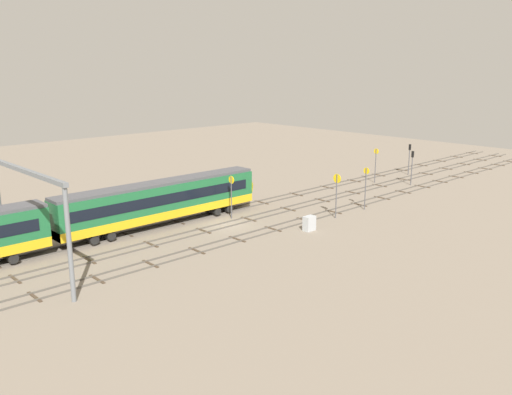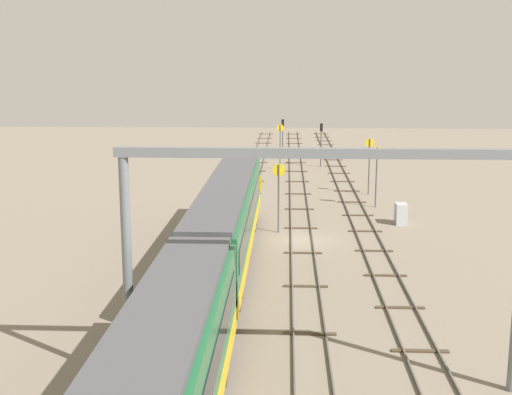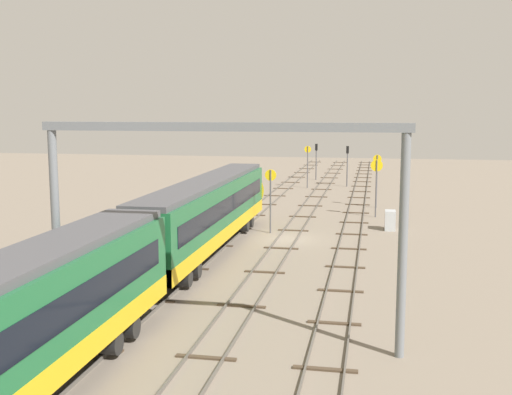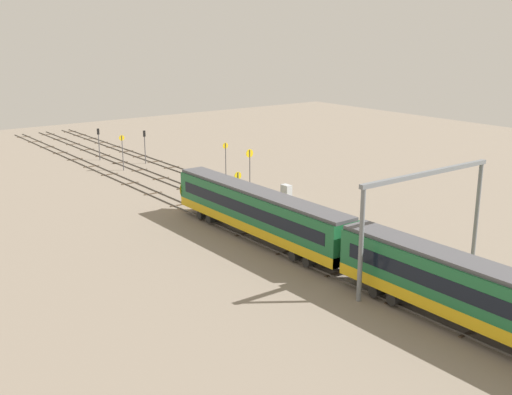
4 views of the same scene
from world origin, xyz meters
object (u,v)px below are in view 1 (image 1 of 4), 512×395
(speed_sign_far_trackside, at_px, (231,191))
(signal_light_trackside_approach, at_px, (412,163))
(signal_light_trackside_departure, at_px, (409,155))
(speed_sign_distant_end, at_px, (376,161))
(speed_sign_near_foreground, at_px, (337,189))
(overhead_gantry, at_px, (28,200))
(speed_sign_mid_trackside, at_px, (366,183))
(relay_cabinet, at_px, (309,223))

(speed_sign_far_trackside, relative_size, signal_light_trackside_approach, 0.98)
(signal_light_trackside_approach, distance_m, signal_light_trackside_departure, 8.01)
(speed_sign_distant_end, distance_m, signal_light_trackside_approach, 5.22)
(speed_sign_near_foreground, distance_m, signal_light_trackside_departure, 29.66)
(overhead_gantry, distance_m, signal_light_trackside_departure, 60.70)
(speed_sign_distant_end, bearing_deg, signal_light_trackside_departure, -1.37)
(overhead_gantry, height_order, speed_sign_distant_end, overhead_gantry)
(speed_sign_mid_trackside, relative_size, speed_sign_far_trackside, 1.05)
(relay_cabinet, bearing_deg, speed_sign_mid_trackside, 5.42)
(speed_sign_far_trackside, distance_m, speed_sign_distant_end, 28.45)
(signal_light_trackside_approach, bearing_deg, speed_sign_near_foreground, -170.89)
(speed_sign_near_foreground, bearing_deg, overhead_gantry, 169.11)
(speed_sign_near_foreground, relative_size, speed_sign_far_trackside, 1.04)
(overhead_gantry, distance_m, speed_sign_mid_trackside, 38.18)
(overhead_gantry, xyz_separation_m, signal_light_trackside_approach, (53.94, -2.65, -3.24))
(speed_sign_mid_trackside, bearing_deg, speed_sign_far_trackside, 150.68)
(overhead_gantry, relative_size, signal_light_trackside_departure, 3.02)
(overhead_gantry, relative_size, speed_sign_near_foreground, 2.89)
(speed_sign_mid_trackside, xyz_separation_m, speed_sign_distant_end, (14.10, 8.25, -0.03))
(speed_sign_distant_end, height_order, signal_light_trackside_approach, speed_sign_distant_end)
(speed_sign_far_trackside, relative_size, signal_light_trackside_departure, 1.01)
(speed_sign_mid_trackside, relative_size, signal_light_trackside_departure, 1.05)
(speed_sign_near_foreground, xyz_separation_m, signal_light_trackside_approach, (21.92, 3.52, -0.19))
(relay_cabinet, bearing_deg, signal_light_trackside_approach, 9.50)
(speed_sign_near_foreground, distance_m, speed_sign_mid_trackside, 5.51)
(speed_sign_near_foreground, xyz_separation_m, speed_sign_distant_end, (19.61, 8.20, -0.22))
(relay_cabinet, bearing_deg, speed_sign_distant_end, 20.10)
(overhead_gantry, bearing_deg, speed_sign_mid_trackside, -9.41)
(overhead_gantry, bearing_deg, signal_light_trackside_departure, 1.72)
(speed_sign_near_foreground, height_order, speed_sign_distant_end, speed_sign_near_foreground)
(overhead_gantry, relative_size, speed_sign_mid_trackside, 2.87)
(speed_sign_far_trackside, relative_size, speed_sign_distant_end, 0.97)
(speed_sign_mid_trackside, height_order, relay_cabinet, speed_sign_mid_trackside)
(signal_light_trackside_approach, height_order, signal_light_trackside_departure, signal_light_trackside_approach)
(overhead_gantry, xyz_separation_m, speed_sign_near_foreground, (32.02, -6.16, -3.05))
(speed_sign_mid_trackside, xyz_separation_m, signal_light_trackside_departure, (23.06, 8.04, -0.06))
(signal_light_trackside_approach, bearing_deg, signal_light_trackside_departure, 33.91)
(overhead_gantry, bearing_deg, signal_light_trackside_approach, -2.81)
(speed_sign_mid_trackside, xyz_separation_m, signal_light_trackside_approach, (16.41, 3.57, 0.01))
(speed_sign_far_trackside, height_order, signal_light_trackside_approach, signal_light_trackside_approach)
(overhead_gantry, xyz_separation_m, speed_sign_far_trackside, (23.18, 1.84, -3.31))
(overhead_gantry, height_order, speed_sign_mid_trackside, overhead_gantry)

